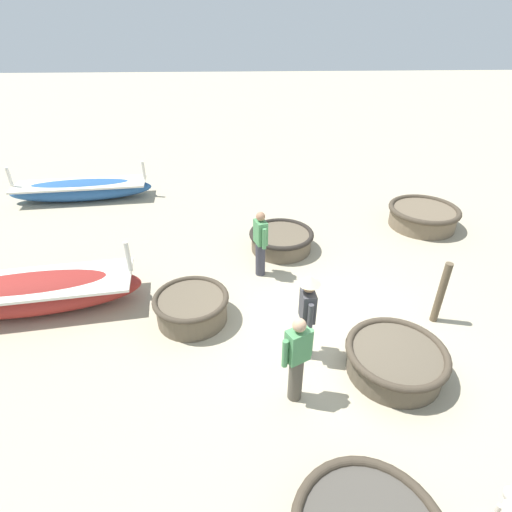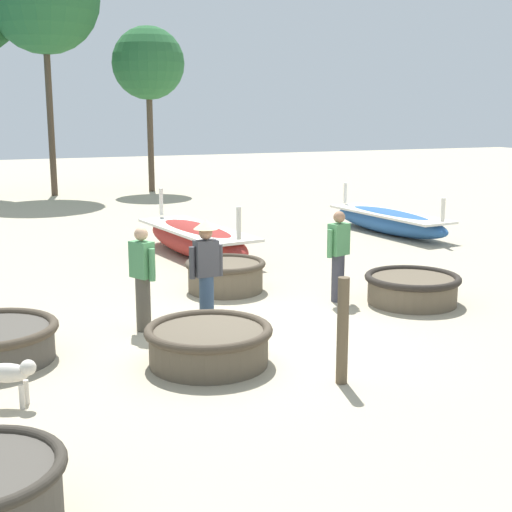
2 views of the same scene
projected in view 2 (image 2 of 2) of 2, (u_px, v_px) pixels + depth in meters
ground_plane at (244, 336)px, 10.43m from camera, size 80.00×80.00×0.00m
coracle_beside_post at (225, 275)px, 12.95m from camera, size 1.47×1.47×0.56m
coracle_tilted at (412, 287)px, 12.14m from camera, size 1.63×1.63×0.50m
coracle_nearest at (209, 343)px, 9.23m from camera, size 1.67×1.67×0.52m
long_boat_white_hull at (389, 221)px, 18.94m from camera, size 1.43×4.46×1.17m
long_boat_blue_hull at (196, 239)px, 16.02m from camera, size 1.74×4.37×1.35m
fisherman_by_coracle at (206, 267)px, 10.57m from camera, size 0.53×0.36×1.67m
fisherman_hauling at (142, 276)px, 10.51m from camera, size 0.35×0.48×1.57m
fisherman_with_hat at (338, 254)px, 12.14m from camera, size 0.51×0.32×1.57m
dog at (10, 375)px, 7.89m from camera, size 0.64×0.40×0.55m
mooring_post_shoreline at (343, 331)px, 8.51m from camera, size 0.14×0.14×1.32m
tree_center at (148, 64)px, 27.67m from camera, size 2.81×2.81×6.41m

